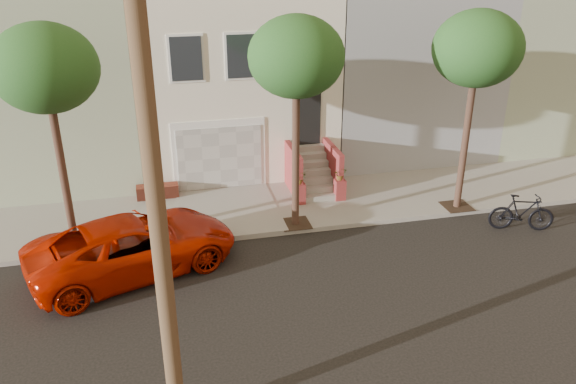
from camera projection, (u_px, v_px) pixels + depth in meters
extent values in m
plane|color=black|center=(294.00, 304.00, 14.21)|extent=(90.00, 90.00, 0.00)
cube|color=#9A968C|center=(255.00, 209.00, 18.93)|extent=(40.00, 3.70, 0.15)
cube|color=beige|center=(227.00, 65.00, 22.67)|extent=(7.00, 8.00, 7.00)
cube|color=gray|center=(45.00, 74.00, 21.26)|extent=(6.50, 8.00, 7.00)
cube|color=#909398|center=(388.00, 58.00, 24.08)|extent=(6.50, 8.00, 7.00)
cube|color=gray|center=(525.00, 51.00, 25.44)|extent=(6.50, 8.00, 7.00)
cube|color=white|center=(219.00, 155.00, 19.87)|extent=(3.20, 0.12, 2.50)
cube|color=#B5B5B1|center=(220.00, 158.00, 19.85)|extent=(2.90, 0.06, 2.20)
cube|color=#9A968C|center=(228.00, 210.00, 18.71)|extent=(3.20, 3.70, 0.02)
cube|color=brown|center=(158.00, 191.00, 19.55)|extent=(1.40, 0.45, 0.44)
cube|color=black|center=(307.00, 117.00, 20.00)|extent=(1.00, 0.06, 2.00)
cube|color=#3F4751|center=(186.00, 59.00, 18.26)|extent=(1.00, 0.06, 1.40)
cube|color=white|center=(186.00, 59.00, 18.28)|extent=(1.15, 0.05, 1.55)
cube|color=#3F4751|center=(242.00, 56.00, 18.64)|extent=(1.00, 0.06, 1.40)
cube|color=white|center=(242.00, 56.00, 18.66)|extent=(1.15, 0.05, 1.55)
cube|color=#3F4751|center=(296.00, 54.00, 19.01)|extent=(1.00, 0.06, 1.40)
cube|color=white|center=(296.00, 54.00, 19.03)|extent=(1.15, 0.05, 1.55)
cube|color=#9A968C|center=(319.00, 198.00, 19.35)|extent=(1.20, 0.28, 0.20)
cube|color=#9A968C|center=(317.00, 189.00, 19.51)|extent=(1.20, 0.28, 0.20)
cube|color=#9A968C|center=(315.00, 181.00, 19.68)|extent=(1.20, 0.28, 0.20)
cube|color=#9A968C|center=(313.00, 172.00, 19.85)|extent=(1.20, 0.28, 0.20)
cube|color=#9A968C|center=(311.00, 164.00, 20.01)|extent=(1.20, 0.28, 0.20)
cube|color=#9A968C|center=(309.00, 156.00, 20.18)|extent=(1.20, 0.28, 0.20)
cube|color=#9A968C|center=(307.00, 148.00, 20.35)|extent=(1.20, 0.28, 0.20)
cube|color=maroon|center=(293.00, 171.00, 19.66)|extent=(0.18, 1.96, 1.60)
cube|color=maroon|center=(332.00, 168.00, 19.95)|extent=(0.18, 1.96, 1.60)
cube|color=maroon|center=(300.00, 193.00, 19.06)|extent=(0.35, 0.35, 0.70)
imported|color=#1C4F1C|center=(300.00, 177.00, 18.83)|extent=(0.40, 0.35, 0.45)
cube|color=maroon|center=(340.00, 190.00, 19.35)|extent=(0.35, 0.35, 0.70)
imported|color=#1C4F1C|center=(340.00, 174.00, 19.12)|extent=(0.41, 0.35, 0.45)
cube|color=#2D2116|center=(76.00, 247.00, 16.47)|extent=(0.90, 0.90, 0.02)
cylinder|color=#311F16|center=(64.00, 180.00, 15.61)|extent=(0.22, 0.22, 4.20)
ellipsoid|color=#1C4F1C|center=(45.00, 68.00, 14.36)|extent=(2.70, 2.57, 2.29)
cube|color=#2D2116|center=(295.00, 224.00, 17.82)|extent=(0.90, 0.90, 0.02)
cylinder|color=#311F16|center=(296.00, 161.00, 16.96)|extent=(0.22, 0.22, 4.20)
ellipsoid|color=#1C4F1C|center=(296.00, 57.00, 15.72)|extent=(2.70, 2.57, 2.29)
cube|color=#2D2116|center=(457.00, 206.00, 18.96)|extent=(0.90, 0.90, 0.02)
cylinder|color=#311F16|center=(465.00, 146.00, 18.11)|extent=(0.22, 0.22, 4.20)
ellipsoid|color=#1C4F1C|center=(478.00, 48.00, 16.86)|extent=(2.70, 2.57, 2.29)
cylinder|color=#42331E|center=(153.00, 176.00, 8.70)|extent=(0.30, 0.30, 10.00)
imported|color=#B01600|center=(134.00, 245.00, 15.33)|extent=(6.04, 4.21, 1.53)
imported|color=black|center=(522.00, 213.00, 17.55)|extent=(2.03, 1.13, 1.18)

